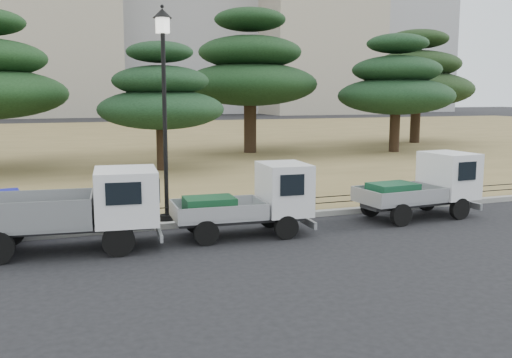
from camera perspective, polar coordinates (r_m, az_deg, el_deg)
name	(u,v)px	position (r m, az deg, el deg)	size (l,w,h in m)	color
ground	(285,244)	(13.72, 2.89, -6.55)	(220.00, 220.00, 0.00)	black
lawn	(123,141)	(43.24, -13.14, 3.70)	(120.00, 56.00, 0.15)	olive
curb	(249,219)	(16.05, -0.74, -4.01)	(120.00, 0.25, 0.16)	gray
truck_large	(76,206)	(13.61, -17.59, -2.63)	(4.38, 2.08, 1.85)	black
truck_kei_front	(253,200)	(14.41, -0.34, -2.13)	(3.49, 1.65, 1.81)	black
truck_kei_rear	(425,186)	(17.24, 16.54, -0.64)	(3.64, 1.78, 1.85)	black
street_lamp	(164,80)	(15.37, -9.20, 9.79)	(0.50, 0.50, 5.59)	black
pipe_fence	(247,205)	(16.12, -0.92, -2.65)	(38.00, 0.04, 0.40)	black
pine_center_left	(161,96)	(25.86, -9.50, 8.14)	(5.59, 5.59, 5.69)	black
pine_center_right	(250,70)	(33.22, -0.60, 10.85)	(7.73, 7.73, 8.20)	black
pine_east_near	(396,84)	(34.61, 13.85, 9.18)	(6.77, 6.77, 6.83)	black
pine_east_far	(417,78)	(41.46, 15.81, 9.69)	(7.71, 7.71, 7.74)	black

